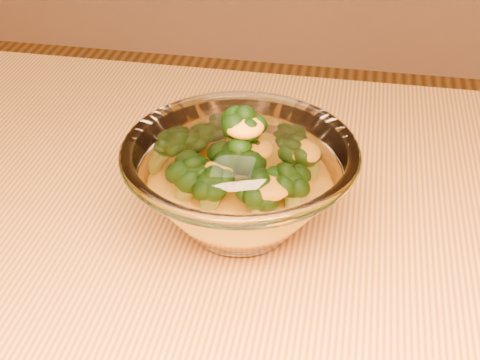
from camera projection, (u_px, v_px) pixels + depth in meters
The scene contains 3 objects.
glass_bowl at pixel (240, 184), 0.54m from camera, with size 0.19×0.19×0.08m.
cheese_sauce at pixel (240, 202), 0.55m from camera, with size 0.11×0.11×0.03m, color #FFB315.
broccoli_heap at pixel (236, 163), 0.54m from camera, with size 0.13×0.12×0.07m.
Camera 1 is at (0.08, -0.32, 1.11)m, focal length 50.00 mm.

